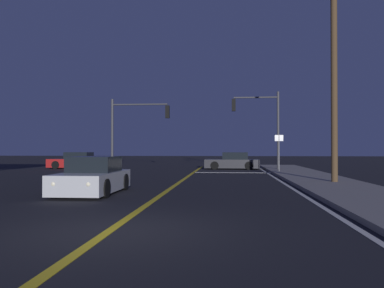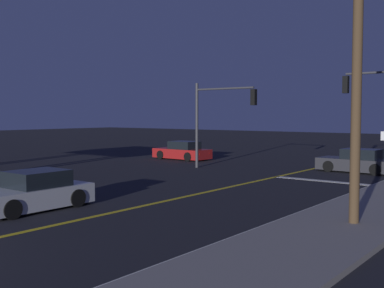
% 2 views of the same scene
% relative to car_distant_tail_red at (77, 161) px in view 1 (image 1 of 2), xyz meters
% --- Properties ---
extents(ground_plane, '(160.00, 160.00, 0.00)m').
position_rel_car_distant_tail_red_xyz_m(ground_plane, '(10.06, -23.75, -0.58)').
color(ground_plane, black).
extents(sidewalk_right, '(3.20, 37.39, 0.15)m').
position_rel_car_distant_tail_red_xyz_m(sidewalk_right, '(16.86, -13.36, -0.51)').
color(sidewalk_right, gray).
rests_on(sidewalk_right, ground).
extents(lane_line_center, '(0.20, 35.31, 0.01)m').
position_rel_car_distant_tail_red_xyz_m(lane_line_center, '(10.06, -13.36, -0.58)').
color(lane_line_center, gold).
rests_on(lane_line_center, ground).
extents(lane_line_edge_right, '(0.16, 35.31, 0.01)m').
position_rel_car_distant_tail_red_xyz_m(lane_line_edge_right, '(15.01, -13.36, -0.58)').
color(lane_line_edge_right, silver).
rests_on(lane_line_edge_right, ground).
extents(stop_bar, '(5.19, 0.50, 0.01)m').
position_rel_car_distant_tail_red_xyz_m(stop_bar, '(12.66, -4.48, -0.58)').
color(stop_bar, silver).
rests_on(stop_bar, ground).
extents(car_distant_tail_red, '(4.36, 2.01, 1.34)m').
position_rel_car_distant_tail_red_xyz_m(car_distant_tail_red, '(0.00, 0.00, 0.00)').
color(car_distant_tail_red, maroon).
rests_on(car_distant_tail_red, ground).
extents(car_far_approaching_charcoal, '(4.36, 1.99, 1.34)m').
position_rel_car_distant_tail_red_xyz_m(car_far_approaching_charcoal, '(12.78, 0.13, -0.00)').
color(car_far_approaching_charcoal, '#2D2D33').
rests_on(car_far_approaching_charcoal, ground).
extents(car_side_waiting_silver, '(1.95, 4.17, 1.34)m').
position_rel_car_distant_tail_red_xyz_m(car_side_waiting_silver, '(7.49, -17.38, -0.00)').
color(car_side_waiting_silver, '#B2B5BA').
rests_on(car_side_waiting_silver, ground).
extents(traffic_signal_near_right, '(3.46, 0.28, 5.80)m').
position_rel_car_distant_tail_red_xyz_m(traffic_signal_near_right, '(14.85, -2.18, 3.26)').
color(traffic_signal_near_right, '#38383D').
rests_on(traffic_signal_near_right, ground).
extents(traffic_signal_far_left, '(4.26, 0.28, 5.21)m').
position_rel_car_distant_tail_red_xyz_m(traffic_signal_far_left, '(5.68, -3.58, 2.93)').
color(traffic_signal_far_left, '#38383D').
rests_on(traffic_signal_far_left, ground).
extents(utility_pole_right, '(1.78, 0.29, 9.85)m').
position_rel_car_distant_tail_red_xyz_m(utility_pole_right, '(17.16, -13.19, 4.56)').
color(utility_pole_right, '#4C3823').
rests_on(utility_pole_right, ground).
extents(street_sign_corner, '(0.56, 0.07, 2.58)m').
position_rel_car_distant_tail_red_xyz_m(street_sign_corner, '(15.76, -4.98, 1.15)').
color(street_sign_corner, slate).
rests_on(street_sign_corner, ground).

